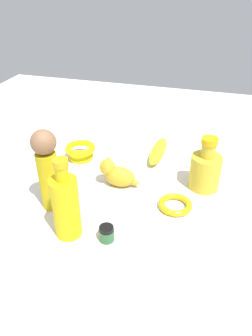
# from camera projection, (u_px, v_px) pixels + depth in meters

# --- Properties ---
(ground) EXTENTS (2.00, 2.00, 0.00)m
(ground) POSITION_uv_depth(u_px,v_px,m) (126.00, 188.00, 1.01)
(ground) COLOR silver
(bangle) EXTENTS (0.10, 0.10, 0.02)m
(bangle) POSITION_uv_depth(u_px,v_px,m) (175.00, 205.00, 0.92)
(bangle) COLOR gold
(bangle) RESTS_ON ground
(banana) EXTENTS (0.19, 0.06, 0.05)m
(banana) POSITION_uv_depth(u_px,v_px,m) (158.00, 151.00, 1.16)
(banana) COLOR yellow
(banana) RESTS_ON ground
(person_figure_adult) EXTENTS (0.07, 0.07, 0.24)m
(person_figure_adult) POSITION_uv_depth(u_px,v_px,m) (47.00, 168.00, 0.86)
(person_figure_adult) COLOR gold
(person_figure_adult) RESTS_ON ground
(bottle_short) EXTENTS (0.09, 0.09, 0.17)m
(bottle_short) POSITION_uv_depth(u_px,v_px,m) (205.00, 169.00, 0.98)
(bottle_short) COLOR gold
(bottle_short) RESTS_ON ground
(cat_figurine) EXTENTS (0.06, 0.13, 0.09)m
(cat_figurine) POSITION_uv_depth(u_px,v_px,m) (117.00, 174.00, 1.00)
(cat_figurine) COLOR gold
(cat_figurine) RESTS_ON ground
(bowl) EXTENTS (0.11, 0.11, 0.05)m
(bowl) POSITION_uv_depth(u_px,v_px,m) (80.00, 150.00, 1.14)
(bowl) COLOR yellow
(bowl) RESTS_ON ground
(bottle_tall) EXTENTS (0.07, 0.07, 0.22)m
(bottle_tall) POSITION_uv_depth(u_px,v_px,m) (66.00, 205.00, 0.79)
(bottle_tall) COLOR gold
(bottle_tall) RESTS_ON ground
(nail_polish_jar) EXTENTS (0.04, 0.04, 0.04)m
(nail_polish_jar) POSITION_uv_depth(u_px,v_px,m) (107.00, 233.00, 0.81)
(nail_polish_jar) COLOR #2A5E34
(nail_polish_jar) RESTS_ON ground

